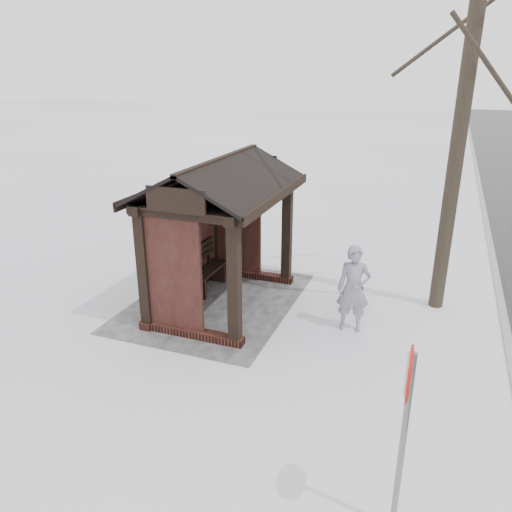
{
  "coord_description": "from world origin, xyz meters",
  "views": [
    {
      "loc": [
        8.68,
        4.02,
        4.67
      ],
      "look_at": [
        0.19,
        0.8,
        1.25
      ],
      "focal_mm": 35.0,
      "sensor_mm": 36.0,
      "label": 1
    }
  ],
  "objects_px": {
    "bus_shelter": "(214,203)",
    "pedestrian": "(354,289)",
    "dog": "(356,294)",
    "road_sign": "(406,402)"
  },
  "relations": [
    {
      "from": "bus_shelter",
      "to": "pedestrian",
      "type": "height_order",
      "value": "bus_shelter"
    },
    {
      "from": "dog",
      "to": "road_sign",
      "type": "bearing_deg",
      "value": -82.44
    },
    {
      "from": "bus_shelter",
      "to": "pedestrian",
      "type": "bearing_deg",
      "value": 87.07
    },
    {
      "from": "pedestrian",
      "to": "dog",
      "type": "height_order",
      "value": "pedestrian"
    },
    {
      "from": "bus_shelter",
      "to": "dog",
      "type": "relative_size",
      "value": 5.36
    },
    {
      "from": "bus_shelter",
      "to": "road_sign",
      "type": "relative_size",
      "value": 1.62
    },
    {
      "from": "dog",
      "to": "road_sign",
      "type": "distance_m",
      "value": 5.53
    },
    {
      "from": "bus_shelter",
      "to": "pedestrian",
      "type": "xyz_separation_m",
      "value": [
        0.15,
        2.88,
        -1.33
      ]
    },
    {
      "from": "pedestrian",
      "to": "road_sign",
      "type": "bearing_deg",
      "value": -83.08
    },
    {
      "from": "pedestrian",
      "to": "road_sign",
      "type": "distance_m",
      "value": 4.47
    }
  ]
}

